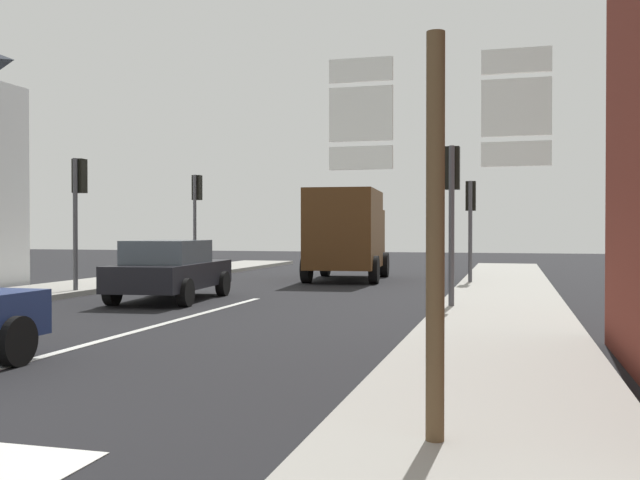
# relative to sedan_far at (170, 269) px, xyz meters

# --- Properties ---
(ground_plane) EXTENTS (80.00, 80.00, 0.00)m
(ground_plane) POSITION_rel_sedan_far_xyz_m (1.88, -1.03, -0.76)
(ground_plane) COLOR black
(sidewalk_right) EXTENTS (2.64, 44.00, 0.14)m
(sidewalk_right) POSITION_rel_sedan_far_xyz_m (7.83, -3.03, -0.69)
(sidewalk_right) COLOR gray
(sidewalk_right) RESTS_ON ground
(lane_centre_stripe) EXTENTS (0.16, 12.00, 0.01)m
(lane_centre_stripe) POSITION_rel_sedan_far_xyz_m (1.88, -5.03, -0.75)
(lane_centre_stripe) COLOR silver
(lane_centre_stripe) RESTS_ON ground
(sedan_far) EXTENTS (2.25, 4.33, 1.47)m
(sedan_far) POSITION_rel_sedan_far_xyz_m (0.00, 0.00, 0.00)
(sedan_far) COLOR black
(sedan_far) RESTS_ON ground
(delivery_truck) EXTENTS (2.80, 5.15, 3.05)m
(delivery_truck) POSITION_rel_sedan_far_xyz_m (2.58, 8.00, 0.89)
(delivery_truck) COLOR #4C2D14
(delivery_truck) RESTS_ON ground
(route_sign_post) EXTENTS (1.66, 0.14, 3.20)m
(route_sign_post) POSITION_rel_sedan_far_xyz_m (7.46, -10.40, 1.15)
(route_sign_post) COLOR brown
(route_sign_post) RESTS_ON ground
(traffic_light_far_left) EXTENTS (0.30, 0.49, 3.71)m
(traffic_light_far_left) POSITION_rel_sedan_far_xyz_m (-3.04, 8.07, 1.99)
(traffic_light_far_left) COLOR #47474C
(traffic_light_far_left) RESTS_ON ground
(traffic_light_far_right) EXTENTS (0.30, 0.49, 3.21)m
(traffic_light_far_right) POSITION_rel_sedan_far_xyz_m (6.81, 6.47, 1.62)
(traffic_light_far_right) COLOR #47474C
(traffic_light_far_right) RESTS_ON ground
(traffic_light_near_left) EXTENTS (0.30, 0.49, 3.60)m
(traffic_light_near_left) POSITION_rel_sedan_far_xyz_m (-3.04, 0.76, 1.91)
(traffic_light_near_left) COLOR #47474C
(traffic_light_near_left) RESTS_ON ground
(traffic_light_near_right) EXTENTS (0.30, 0.49, 3.47)m
(traffic_light_near_right) POSITION_rel_sedan_far_xyz_m (6.81, -0.59, 1.81)
(traffic_light_near_right) COLOR #47474C
(traffic_light_near_right) RESTS_ON ground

